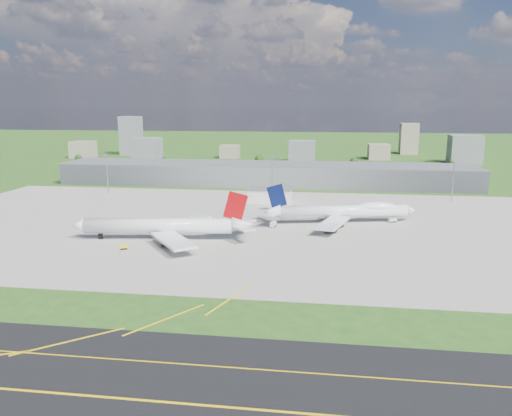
# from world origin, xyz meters

# --- Properties ---
(ground) EXTENTS (1400.00, 1400.00, 0.00)m
(ground) POSITION_xyz_m (0.00, 150.00, 0.00)
(ground) COLOR #244C17
(ground) RESTS_ON ground
(taxiway) EXTENTS (1400.00, 60.00, 0.06)m
(taxiway) POSITION_xyz_m (0.00, -110.00, 0.03)
(taxiway) COLOR black
(taxiway) RESTS_ON ground
(apron) EXTENTS (360.00, 190.00, 0.08)m
(apron) POSITION_xyz_m (10.00, 40.00, 0.04)
(apron) COLOR gray
(apron) RESTS_ON ground
(terminal) EXTENTS (300.00, 42.00, 15.00)m
(terminal) POSITION_xyz_m (0.00, 165.00, 7.50)
(terminal) COLOR slate
(terminal) RESTS_ON ground
(ops_building) EXTENTS (26.00, 16.00, 8.00)m
(ops_building) POSITION_xyz_m (10.00, 100.00, 4.00)
(ops_building) COLOR silver
(ops_building) RESTS_ON ground
(mast_west) EXTENTS (3.50, 2.00, 25.90)m
(mast_west) POSITION_xyz_m (-100.00, 115.00, 17.71)
(mast_west) COLOR gray
(mast_west) RESTS_ON ground
(mast_center) EXTENTS (3.50, 2.00, 25.90)m
(mast_center) POSITION_xyz_m (10.00, 115.00, 17.71)
(mast_center) COLOR gray
(mast_center) RESTS_ON ground
(mast_east) EXTENTS (3.50, 2.00, 25.90)m
(mast_east) POSITION_xyz_m (120.00, 115.00, 17.71)
(mast_east) COLOR gray
(mast_east) RESTS_ON ground
(airliner_red_twin) EXTENTS (79.57, 61.61, 21.84)m
(airliner_red_twin) POSITION_xyz_m (-26.00, 8.09, 5.82)
(airliner_red_twin) COLOR white
(airliner_red_twin) RESTS_ON ground
(airliner_blue_quad) EXTENTS (77.20, 59.62, 20.36)m
(airliner_blue_quad) POSITION_xyz_m (52.70, 50.71, 5.66)
(airliner_blue_quad) COLOR white
(airliner_blue_quad) RESTS_ON ground
(tug_yellow) EXTENTS (3.77, 3.08, 1.66)m
(tug_yellow) POSITION_xyz_m (-38.23, -8.92, 0.87)
(tug_yellow) COLOR yellow
(tug_yellow) RESTS_ON ground
(van_white_near) EXTENTS (2.90, 5.33, 2.58)m
(van_white_near) POSITION_xyz_m (18.81, 36.85, 1.30)
(van_white_near) COLOR silver
(van_white_near) RESTS_ON ground
(van_white_far) EXTENTS (4.71, 3.99, 2.26)m
(van_white_far) POSITION_xyz_m (77.30, 54.75, 1.15)
(van_white_far) COLOR silver
(van_white_far) RESTS_ON ground
(bldg_far_w) EXTENTS (24.00, 20.00, 18.00)m
(bldg_far_w) POSITION_xyz_m (-220.00, 320.00, 9.00)
(bldg_far_w) COLOR gray
(bldg_far_w) RESTS_ON ground
(bldg_w) EXTENTS (28.00, 22.00, 24.00)m
(bldg_w) POSITION_xyz_m (-140.00, 300.00, 12.00)
(bldg_w) COLOR slate
(bldg_w) RESTS_ON ground
(bldg_cw) EXTENTS (20.00, 18.00, 14.00)m
(bldg_cw) POSITION_xyz_m (-60.00, 340.00, 7.00)
(bldg_cw) COLOR gray
(bldg_cw) RESTS_ON ground
(bldg_c) EXTENTS (26.00, 20.00, 22.00)m
(bldg_c) POSITION_xyz_m (20.00, 310.00, 11.00)
(bldg_c) COLOR slate
(bldg_c) RESTS_ON ground
(bldg_ce) EXTENTS (22.00, 24.00, 16.00)m
(bldg_ce) POSITION_xyz_m (100.00, 350.00, 8.00)
(bldg_ce) COLOR gray
(bldg_ce) RESTS_ON ground
(bldg_e) EXTENTS (30.00, 22.00, 28.00)m
(bldg_e) POSITION_xyz_m (180.00, 320.00, 14.00)
(bldg_e) COLOR slate
(bldg_e) RESTS_ON ground
(bldg_tall_w) EXTENTS (22.00, 20.00, 44.00)m
(bldg_tall_w) POSITION_xyz_m (-180.00, 360.00, 22.00)
(bldg_tall_w) COLOR slate
(bldg_tall_w) RESTS_ON ground
(bldg_tall_e) EXTENTS (20.00, 18.00, 36.00)m
(bldg_tall_e) POSITION_xyz_m (140.00, 410.00, 18.00)
(bldg_tall_e) COLOR gray
(bldg_tall_e) RESTS_ON ground
(tree_far_w) EXTENTS (7.20, 7.20, 8.80)m
(tree_far_w) POSITION_xyz_m (-200.00, 270.00, 5.18)
(tree_far_w) COLOR #382314
(tree_far_w) RESTS_ON ground
(tree_w) EXTENTS (6.75, 6.75, 8.25)m
(tree_w) POSITION_xyz_m (-110.00, 265.00, 4.86)
(tree_w) COLOR #382314
(tree_w) RESTS_ON ground
(tree_c) EXTENTS (8.10, 8.10, 9.90)m
(tree_c) POSITION_xyz_m (-20.00, 280.00, 5.84)
(tree_c) COLOR #382314
(tree_c) RESTS_ON ground
(tree_e) EXTENTS (7.65, 7.65, 9.35)m
(tree_e) POSITION_xyz_m (70.00, 275.00, 5.51)
(tree_e) COLOR #382314
(tree_e) RESTS_ON ground
(tree_far_e) EXTENTS (6.30, 6.30, 7.70)m
(tree_far_e) POSITION_xyz_m (160.00, 285.00, 4.53)
(tree_far_e) COLOR #382314
(tree_far_e) RESTS_ON ground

